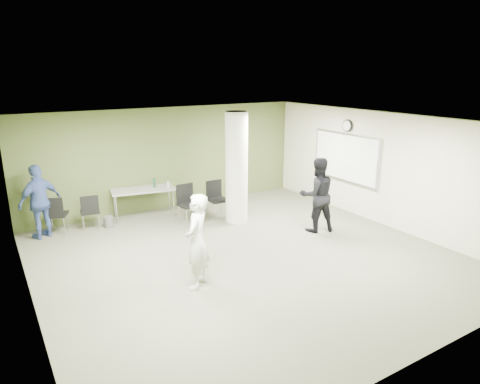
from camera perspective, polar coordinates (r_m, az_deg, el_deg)
floor at (r=9.01m, az=0.71°, el=-8.67°), size 8.00×8.00×0.00m
ceiling at (r=8.25m, az=0.78°, el=9.31°), size 8.00×8.00×0.00m
wall_back at (r=12.00m, az=-9.55°, el=4.41°), size 8.00×2.80×0.02m
wall_left at (r=7.32m, az=-26.87°, el=-4.60°), size 0.02×8.00×2.80m
wall_right_cream at (r=11.12m, az=18.46°, el=2.91°), size 0.02×8.00×2.80m
column at (r=10.68m, az=-0.46°, el=3.22°), size 0.56×0.56×2.80m
whiteboard at (r=11.83m, az=13.85°, el=4.50°), size 0.05×2.30×1.30m
wall_clock at (r=11.70m, az=14.13°, el=8.59°), size 0.06×0.32×0.32m
folding_table at (r=11.44m, az=-12.71°, el=0.18°), size 1.73×0.99×1.02m
wastebasket at (r=11.11m, az=-17.12°, el=-3.79°), size 0.24×0.24×0.27m
chair_back_left at (r=10.96m, az=-23.39°, el=-2.48°), size 0.60×0.60×0.92m
chair_back_right at (r=10.97m, az=-19.39°, el=-2.18°), size 0.50×0.50×0.88m
chair_table_left at (r=10.92m, az=-7.02°, el=-1.11°), size 0.52×0.52×0.98m
chair_table_right at (r=11.31m, az=-3.19°, el=-0.49°), size 0.47×0.47×0.95m
woman_white at (r=7.58m, az=-5.76°, el=-6.57°), size 0.74×0.73×1.72m
man_black at (r=10.31m, az=10.23°, el=-0.38°), size 1.04×0.91×1.80m
man_blue at (r=10.76m, az=-25.12°, el=-1.17°), size 1.10×0.80×1.73m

